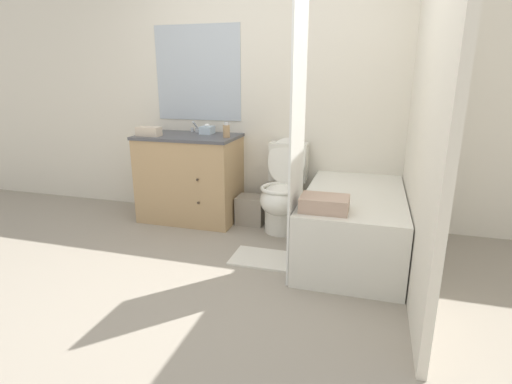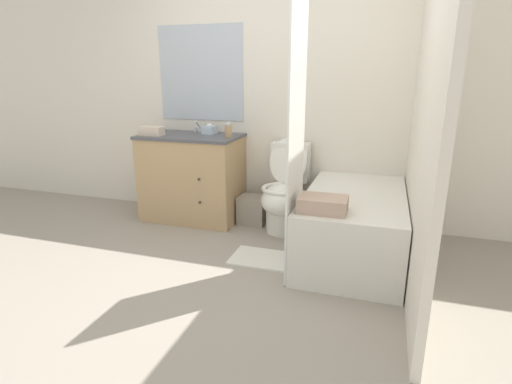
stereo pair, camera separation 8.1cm
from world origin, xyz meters
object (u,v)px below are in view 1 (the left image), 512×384
at_px(tissue_box, 207,130).
at_px(bath_mat, 268,259).
at_px(wastebasket, 251,210).
at_px(hand_towel_folded, 149,131).
at_px(bathtub, 353,223).
at_px(soap_dispenser, 226,131).
at_px(bath_towel_folded, 324,204).
at_px(vanity_cabinet, 190,177).
at_px(sink_faucet, 197,129).
at_px(toilet, 283,193).

distance_m(tissue_box, bath_mat, 1.52).
xyz_separation_m(wastebasket, hand_towel_folded, (-0.97, -0.19, 0.77)).
bearing_deg(bath_mat, bathtub, 26.75).
bearing_deg(wastebasket, bathtub, -23.58).
bearing_deg(wastebasket, bath_mat, -63.59).
height_order(wastebasket, tissue_box, tissue_box).
xyz_separation_m(soap_dispenser, bath_towel_folded, (1.05, -0.88, -0.35)).
height_order(bathtub, bath_towel_folded, bath_towel_folded).
distance_m(tissue_box, bath_towel_folded, 1.72).
bearing_deg(bath_mat, tissue_box, 135.09).
bearing_deg(wastebasket, vanity_cabinet, -177.24).
xyz_separation_m(tissue_box, hand_towel_folded, (-0.49, -0.29, 0.00)).
distance_m(sink_faucet, bath_mat, 1.65).
height_order(bathtub, tissue_box, tissue_box).
relative_size(vanity_cabinet, sink_faucet, 6.94).
bearing_deg(hand_towel_folded, bath_towel_folded, -22.82).
height_order(wastebasket, bath_mat, wastebasket).
bearing_deg(tissue_box, wastebasket, -11.62).
height_order(sink_faucet, hand_towel_folded, sink_faucet).
height_order(toilet, soap_dispenser, soap_dispenser).
bearing_deg(hand_towel_folded, soap_dispenser, 9.41).
bearing_deg(sink_faucet, hand_towel_folded, -132.44).
height_order(bathtub, bath_mat, bathtub).
xyz_separation_m(toilet, bathtub, (0.67, -0.36, -0.10)).
bearing_deg(soap_dispenser, wastebasket, 17.41).
bearing_deg(vanity_cabinet, bath_towel_folded, -32.17).
distance_m(bathtub, hand_towel_folded, 2.11).
bearing_deg(tissue_box, bath_towel_folded, -38.62).
bearing_deg(hand_towel_folded, wastebasket, 11.24).
xyz_separation_m(toilet, bath_mat, (0.03, -0.68, -0.36)).
bearing_deg(sink_faucet, bathtub, -20.56).
relative_size(tissue_box, bath_mat, 0.25).
relative_size(tissue_box, hand_towel_folded, 0.63).
relative_size(soap_dispenser, hand_towel_folded, 0.64).
height_order(tissue_box, bath_mat, tissue_box).
relative_size(wastebasket, bath_mat, 0.48).
distance_m(soap_dispenser, hand_towel_folded, 0.77).
bearing_deg(toilet, soap_dispenser, 178.45).
distance_m(vanity_cabinet, hand_towel_folded, 0.60).
relative_size(vanity_cabinet, soap_dispenser, 6.74).
distance_m(bathtub, tissue_box, 1.72).
height_order(vanity_cabinet, bath_towel_folded, vanity_cabinet).
height_order(sink_faucet, toilet, sink_faucet).
height_order(vanity_cabinet, tissue_box, tissue_box).
xyz_separation_m(vanity_cabinet, hand_towel_folded, (-0.34, -0.16, 0.47)).
relative_size(vanity_cabinet, bathtub, 0.70).
distance_m(wastebasket, bath_towel_folded, 1.34).
bearing_deg(bathtub, bath_towel_folded, -109.95).
bearing_deg(hand_towel_folded, bath_mat, -22.86).
bearing_deg(bath_mat, hand_towel_folded, 157.14).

